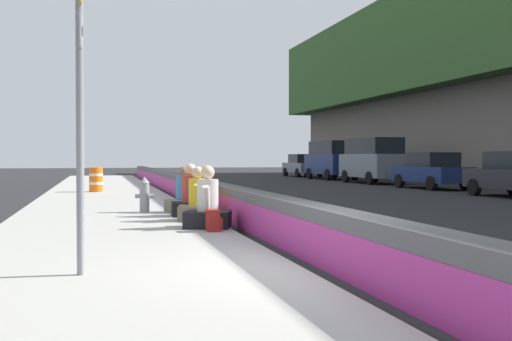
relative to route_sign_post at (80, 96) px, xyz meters
The scene contains 15 objects.
ground_plane 3.82m from the route_sign_post, 94.91° to the right, with size 160.00×160.00×0.00m, color #232326.
sidewalk_strip 2.20m from the route_sign_post, 120.59° to the right, with size 80.00×4.40×0.14m, color #A8A59E.
jersey_barrier 3.58m from the route_sign_post, 94.91° to the right, with size 76.00×0.45×0.85m.
route_sign_post is the anchor object (origin of this frame).
fire_hydrant 8.49m from the route_sign_post, ahead, with size 0.26×0.46×0.88m.
seated_person_foreground 5.27m from the route_sign_post, 26.78° to the right, with size 0.96×1.04×1.20m.
seated_person_middle 6.52m from the route_sign_post, 21.21° to the right, with size 0.86×0.96×1.16m.
seated_person_rear 7.53m from the route_sign_post, 18.08° to the right, with size 0.79×0.91×1.21m.
seated_person_far 8.47m from the route_sign_post, 15.77° to the right, with size 0.83×0.93×1.13m.
backpack 4.83m from the route_sign_post, 30.34° to the right, with size 0.32×0.28×0.40m.
construction_barrel 17.91m from the route_sign_post, ahead, with size 0.54×0.54×0.95m.
parked_car_fourth 24.54m from the route_sign_post, 38.89° to the right, with size 4.56×2.07×1.71m.
parked_car_midline 29.70m from the route_sign_post, 31.05° to the right, with size 5.14×2.18×2.56m.
parked_car_far 35.53m from the route_sign_post, 25.61° to the right, with size 5.17×2.24×2.56m.
parked_car_farther 40.90m from the route_sign_post, 21.92° to the right, with size 4.54×2.02×1.71m.
Camera 1 is at (-7.29, 2.91, 1.51)m, focal length 44.23 mm.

